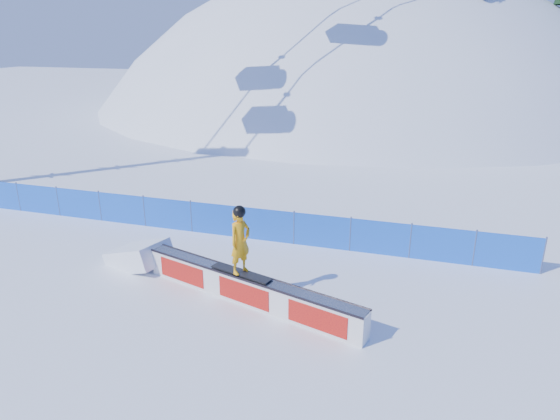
% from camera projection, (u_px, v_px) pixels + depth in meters
% --- Properties ---
extents(ground, '(160.00, 160.00, 0.00)m').
position_uv_depth(ground, '(154.00, 291.00, 14.58)').
color(ground, white).
rests_on(ground, ground).
extents(snow_hill, '(64.00, 64.00, 64.00)m').
position_uv_depth(snow_hill, '(353.00, 259.00, 58.46)').
color(snow_hill, white).
rests_on(snow_hill, ground).
extents(safety_fence, '(22.05, 0.05, 1.30)m').
position_uv_depth(safety_fence, '(216.00, 219.00, 18.43)').
color(safety_fence, blue).
rests_on(safety_fence, ground).
extents(rail_box, '(6.95, 2.50, 0.85)m').
position_uv_depth(rail_box, '(248.00, 289.00, 13.79)').
color(rail_box, silver).
rests_on(rail_box, ground).
extents(snow_ramp, '(2.35, 1.83, 1.29)m').
position_uv_depth(snow_ramp, '(140.00, 264.00, 16.24)').
color(snow_ramp, white).
rests_on(snow_ramp, ground).
extents(snowboarder, '(1.91, 0.87, 1.98)m').
position_uv_depth(snowboarder, '(240.00, 241.00, 13.45)').
color(snowboarder, black).
rests_on(snowboarder, rail_box).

